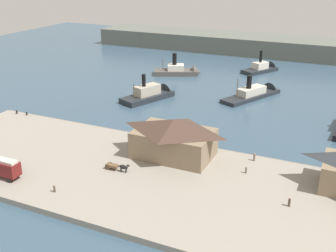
{
  "coord_description": "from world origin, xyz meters",
  "views": [
    {
      "loc": [
        33.0,
        -85.71,
        40.76
      ],
      "look_at": [
        -7.23,
        2.16,
        2.0
      ],
      "focal_mm": 43.89,
      "sensor_mm": 36.0,
      "label": 1
    }
  ],
  "objects_px": {
    "ferry_outer_harbor": "(153,94)",
    "ferry_moored_west": "(264,68)",
    "ferry_shed_west_terminal": "(174,138)",
    "mooring_post_west": "(17,112)",
    "pedestrian_walking_east": "(54,189)",
    "ferry_near_quay": "(258,92)",
    "horse_cart": "(117,166)",
    "pedestrian_walking_west": "(254,157)",
    "mooring_post_center_west": "(27,114)",
    "street_tram": "(0,166)",
    "ferry_departing_north": "(182,71)",
    "pedestrian_at_waters_edge": "(289,202)",
    "pedestrian_by_tram": "(246,170)"
  },
  "relations": [
    {
      "from": "mooring_post_west",
      "to": "ferry_shed_west_terminal",
      "type": "bearing_deg",
      "value": -7.02
    },
    {
      "from": "street_tram",
      "to": "mooring_post_west",
      "type": "distance_m",
      "value": 37.58
    },
    {
      "from": "horse_cart",
      "to": "ferry_moored_west",
      "type": "height_order",
      "value": "ferry_moored_west"
    },
    {
      "from": "ferry_shed_west_terminal",
      "to": "street_tram",
      "type": "height_order",
      "value": "ferry_shed_west_terminal"
    },
    {
      "from": "mooring_post_center_west",
      "to": "ferry_departing_north",
      "type": "distance_m",
      "value": 66.16
    },
    {
      "from": "pedestrian_at_waters_edge",
      "to": "mooring_post_center_west",
      "type": "xyz_separation_m",
      "value": [
        -73.82,
        16.44,
        -0.36
      ]
    },
    {
      "from": "ferry_shed_west_terminal",
      "to": "ferry_moored_west",
      "type": "distance_m",
      "value": 87.8
    },
    {
      "from": "ferry_outer_harbor",
      "to": "ferry_near_quay",
      "type": "distance_m",
      "value": 34.24
    },
    {
      "from": "mooring_post_center_west",
      "to": "mooring_post_west",
      "type": "relative_size",
      "value": 1.0
    },
    {
      "from": "ferry_near_quay",
      "to": "ferry_departing_north",
      "type": "height_order",
      "value": "ferry_departing_north"
    },
    {
      "from": "street_tram",
      "to": "pedestrian_walking_west",
      "type": "xyz_separation_m",
      "value": [
        43.76,
        27.77,
        -1.59
      ]
    },
    {
      "from": "horse_cart",
      "to": "pedestrian_walking_east",
      "type": "xyz_separation_m",
      "value": [
        -6.09,
        -12.08,
        -0.24
      ]
    },
    {
      "from": "pedestrian_by_tram",
      "to": "mooring_post_west",
      "type": "xyz_separation_m",
      "value": [
        -67.3,
        7.48,
        -0.25
      ]
    },
    {
      "from": "horse_cart",
      "to": "pedestrian_walking_east",
      "type": "distance_m",
      "value": 13.53
    },
    {
      "from": "pedestrian_at_waters_edge",
      "to": "mooring_post_west",
      "type": "relative_size",
      "value": 1.97
    },
    {
      "from": "mooring_post_west",
      "to": "ferry_near_quay",
      "type": "height_order",
      "value": "ferry_near_quay"
    },
    {
      "from": "ferry_shed_west_terminal",
      "to": "pedestrian_at_waters_edge",
      "type": "xyz_separation_m",
      "value": [
        26.34,
        -9.97,
        -3.53
      ]
    },
    {
      "from": "ferry_shed_west_terminal",
      "to": "mooring_post_west",
      "type": "bearing_deg",
      "value": 172.98
    },
    {
      "from": "pedestrian_walking_east",
      "to": "ferry_moored_west",
      "type": "bearing_deg",
      "value": 82.62
    },
    {
      "from": "pedestrian_at_waters_edge",
      "to": "pedestrian_walking_east",
      "type": "relative_size",
      "value": 1.16
    },
    {
      "from": "mooring_post_center_west",
      "to": "ferry_near_quay",
      "type": "relative_size",
      "value": 0.04
    },
    {
      "from": "ferry_near_quay",
      "to": "ferry_departing_north",
      "type": "relative_size",
      "value": 1.32
    },
    {
      "from": "pedestrian_walking_west",
      "to": "ferry_moored_west",
      "type": "xyz_separation_m",
      "value": [
        -16.09,
        82.75,
        -0.76
      ]
    },
    {
      "from": "street_tram",
      "to": "pedestrian_at_waters_edge",
      "type": "relative_size",
      "value": 4.8
    },
    {
      "from": "mooring_post_center_west",
      "to": "ferry_departing_north",
      "type": "bearing_deg",
      "value": 72.24
    },
    {
      "from": "ferry_outer_harbor",
      "to": "mooring_post_center_west",
      "type": "bearing_deg",
      "value": -126.47
    },
    {
      "from": "ferry_departing_north",
      "to": "ferry_outer_harbor",
      "type": "bearing_deg",
      "value": -84.21
    },
    {
      "from": "mooring_post_center_west",
      "to": "horse_cart",
      "type": "bearing_deg",
      "value": -23.82
    },
    {
      "from": "mooring_post_west",
      "to": "ferry_outer_harbor",
      "type": "distance_m",
      "value": 41.57
    },
    {
      "from": "horse_cart",
      "to": "pedestrian_by_tram",
      "type": "height_order",
      "value": "horse_cart"
    },
    {
      "from": "pedestrian_walking_west",
      "to": "mooring_post_center_west",
      "type": "relative_size",
      "value": 1.97
    },
    {
      "from": "horse_cart",
      "to": "ferry_near_quay",
      "type": "relative_size",
      "value": 0.22
    },
    {
      "from": "ferry_near_quay",
      "to": "ferry_departing_north",
      "type": "xyz_separation_m",
      "value": [
        -33.23,
        14.98,
        0.18
      ]
    },
    {
      "from": "pedestrian_by_tram",
      "to": "ferry_moored_west",
      "type": "relative_size",
      "value": 0.09
    },
    {
      "from": "pedestrian_walking_east",
      "to": "ferry_near_quay",
      "type": "xyz_separation_m",
      "value": [
        19.78,
        77.64,
        -0.72
      ]
    },
    {
      "from": "ferry_shed_west_terminal",
      "to": "pedestrian_at_waters_edge",
      "type": "relative_size",
      "value": 9.54
    },
    {
      "from": "horse_cart",
      "to": "pedestrian_walking_west",
      "type": "xyz_separation_m",
      "value": [
        24.35,
        16.01,
        -0.13
      ]
    },
    {
      "from": "pedestrian_walking_east",
      "to": "ferry_shed_west_terminal",
      "type": "bearing_deg",
      "value": 59.11
    },
    {
      "from": "ferry_outer_harbor",
      "to": "ferry_moored_west",
      "type": "xyz_separation_m",
      "value": [
        24.62,
        49.61,
        -0.23
      ]
    },
    {
      "from": "street_tram",
      "to": "pedestrian_at_waters_edge",
      "type": "distance_m",
      "value": 55.04
    },
    {
      "from": "ferry_moored_west",
      "to": "pedestrian_walking_west",
      "type": "bearing_deg",
      "value": -79.0
    },
    {
      "from": "pedestrian_walking_west",
      "to": "pedestrian_walking_east",
      "type": "bearing_deg",
      "value": -137.3
    },
    {
      "from": "pedestrian_by_tram",
      "to": "mooring_post_center_west",
      "type": "distance_m",
      "value": 64.37
    },
    {
      "from": "pedestrian_walking_west",
      "to": "mooring_post_center_west",
      "type": "xyz_separation_m",
      "value": [
        -64.08,
        1.52,
        -0.36
      ]
    },
    {
      "from": "horse_cart",
      "to": "mooring_post_center_west",
      "type": "height_order",
      "value": "horse_cart"
    },
    {
      "from": "ferry_near_quay",
      "to": "ferry_outer_harbor",
      "type": "bearing_deg",
      "value": -151.36
    },
    {
      "from": "ferry_departing_north",
      "to": "ferry_moored_west",
      "type": "height_order",
      "value": "ferry_moored_west"
    },
    {
      "from": "ferry_near_quay",
      "to": "pedestrian_walking_east",
      "type": "bearing_deg",
      "value": -104.3
    },
    {
      "from": "horse_cart",
      "to": "ferry_departing_north",
      "type": "relative_size",
      "value": 0.29
    },
    {
      "from": "ferry_outer_harbor",
      "to": "pedestrian_by_tram",
      "type": "bearing_deg",
      "value": -44.11
    }
  ]
}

